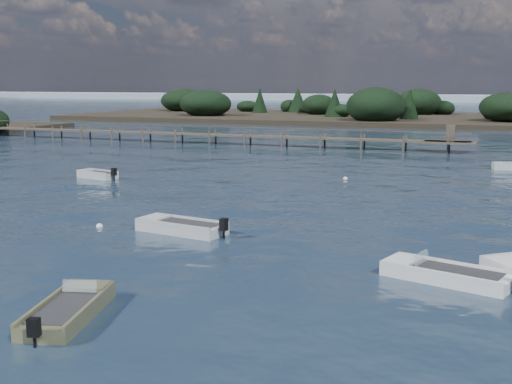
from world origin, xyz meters
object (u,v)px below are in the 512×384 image
at_px(tender_far_grey_b, 512,168).
at_px(jetty, 212,135).
at_px(tender_far_grey, 98,176).
at_px(dinghy_mid_white_a, 446,277).
at_px(dinghy_mid_grey, 182,229).
at_px(dinghy_near_olive, 69,312).

height_order(tender_far_grey_b, jetty, jetty).
bearing_deg(tender_far_grey, dinghy_mid_white_a, -32.16).
height_order(dinghy_mid_grey, tender_far_grey_b, dinghy_mid_grey).
relative_size(dinghy_mid_white_a, jetty, 0.07).
distance_m(tender_far_grey, tender_far_grey_b, 31.96).
xyz_separation_m(dinghy_mid_white_a, tender_far_grey_b, (2.28, 31.80, 0.02)).
relative_size(tender_far_grey, jetty, 0.05).
height_order(dinghy_near_olive, tender_far_grey_b, tender_far_grey_b).
relative_size(dinghy_mid_white_a, tender_far_grey, 1.35).
relative_size(dinghy_near_olive, tender_far_grey_b, 1.33).
distance_m(dinghy_mid_grey, dinghy_mid_white_a, 12.37).
distance_m(dinghy_mid_white_a, dinghy_near_olive, 12.55).
height_order(dinghy_near_olive, tender_far_grey, tender_far_grey).
height_order(dinghy_mid_grey, jetty, jetty).
bearing_deg(jetty, dinghy_mid_grey, -66.77).
bearing_deg(tender_far_grey_b, dinghy_near_olive, -107.27).
height_order(dinghy_mid_white_a, tender_far_grey_b, tender_far_grey_b).
xyz_separation_m(dinghy_mid_grey, tender_far_grey_b, (14.24, 28.64, 0.00)).
bearing_deg(dinghy_mid_white_a, dinghy_near_olive, -142.63).
bearing_deg(jetty, dinghy_mid_white_a, -55.99).
height_order(dinghy_mid_white_a, tender_far_grey, tender_far_grey).
bearing_deg(dinghy_near_olive, jetty, 110.67).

